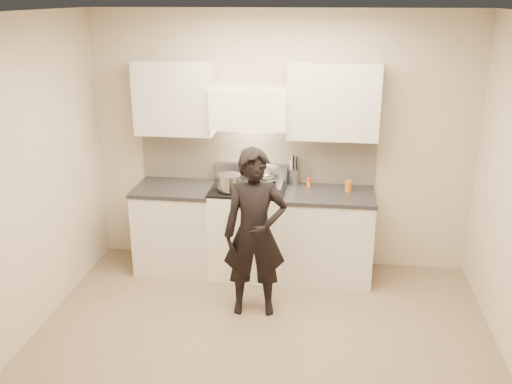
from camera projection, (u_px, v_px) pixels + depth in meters
The scene contains 11 objects.
ground_plane at pixel (260, 349), 4.80m from camera, with size 4.00×4.00×0.00m, color #836B55.
room_shell at pixel (259, 153), 4.63m from camera, with size 4.04×3.54×2.70m.
stove at pixel (249, 229), 6.01m from camera, with size 0.76×0.65×0.96m.
counter_right at pixel (328, 235), 5.92m from camera, with size 0.92×0.67×0.92m.
counter_left at pixel (177, 227), 6.11m from camera, with size 0.82×0.67×0.92m.
wok at pixel (263, 175), 5.91m from camera, with size 0.32×0.40×0.26m.
stock_pot at pixel (229, 182), 5.71m from camera, with size 0.33×0.31×0.16m.
utensil_crock at pixel (294, 175), 6.01m from camera, with size 0.12×0.12×0.31m.
spice_jar at pixel (309, 183), 5.93m from camera, with size 0.04×0.04×0.10m.
oil_glass at pixel (348, 186), 5.78m from camera, with size 0.07×0.07×0.12m.
person at pixel (255, 233), 5.13m from camera, with size 0.57×0.38×1.57m, color black.
Camera 1 is at (0.50, -4.07, 2.82)m, focal length 40.00 mm.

